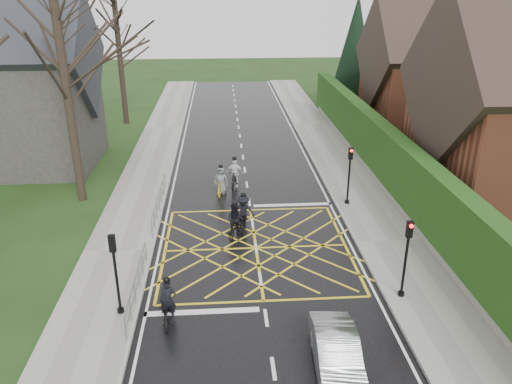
{
  "coord_description": "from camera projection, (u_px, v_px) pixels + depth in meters",
  "views": [
    {
      "loc": [
        -1.37,
        -19.35,
        10.88
      ],
      "look_at": [
        0.24,
        3.31,
        1.3
      ],
      "focal_mm": 35.0,
      "sensor_mm": 36.0,
      "label": 1
    }
  ],
  "objects": [
    {
      "name": "sidewalk_right",
      "position": [
        389.0,
        242.0,
        22.46
      ],
      "size": [
        3.0,
        80.0,
        0.15
      ],
      "primitive_type": "cube",
      "color": "gray",
      "rests_on": "ground"
    },
    {
      "name": "traffic_light_ne",
      "position": [
        349.0,
        176.0,
        25.64
      ],
      "size": [
        0.24,
        0.31,
        3.21
      ],
      "rotation": [
        0.0,
        0.0,
        3.14
      ],
      "color": "black",
      "rests_on": "ground"
    },
    {
      "name": "traffic_light_sw",
      "position": [
        116.0,
        275.0,
        16.99
      ],
      "size": [
        0.24,
        0.31,
        3.21
      ],
      "color": "black",
      "rests_on": "ground"
    },
    {
      "name": "cyclist_lead",
      "position": [
        221.0,
        184.0,
        27.55
      ],
      "size": [
        0.92,
        1.83,
        1.7
      ],
      "rotation": [
        0.0,
        0.0,
        -0.18
      ],
      "color": "#B2AE15",
      "rests_on": "ground"
    },
    {
      "name": "tree_far",
      "position": [
        117.0,
        33.0,
        38.92
      ],
      "size": [
        8.4,
        8.4,
        10.4
      ],
      "color": "black",
      "rests_on": "ground"
    },
    {
      "name": "cyclist_front",
      "position": [
        235.0,
        176.0,
        28.44
      ],
      "size": [
        1.05,
        1.89,
        1.82
      ],
      "rotation": [
        0.0,
        0.0,
        -0.23
      ],
      "color": "black",
      "rests_on": "ground"
    },
    {
      "name": "conifer",
      "position": [
        355.0,
        53.0,
        44.76
      ],
      "size": [
        4.6,
        4.6,
        10.0
      ],
      "color": "black",
      "rests_on": "ground"
    },
    {
      "name": "ground",
      "position": [
        256.0,
        248.0,
        22.1
      ],
      "size": [
        120.0,
        120.0,
        0.0
      ],
      "primitive_type": "plane",
      "color": "black",
      "rests_on": "ground"
    },
    {
      "name": "sidewalk_left",
      "position": [
        119.0,
        251.0,
        21.68
      ],
      "size": [
        3.0,
        80.0,
        0.15
      ],
      "primitive_type": "cube",
      "color": "gray",
      "rests_on": "ground"
    },
    {
      "name": "railing_south",
      "position": [
        136.0,
        281.0,
        18.27
      ],
      "size": [
        0.05,
        5.04,
        1.03
      ],
      "color": "slate",
      "rests_on": "ground"
    },
    {
      "name": "cyclist_back",
      "position": [
        235.0,
        223.0,
        22.94
      ],
      "size": [
        1.05,
        1.77,
        1.72
      ],
      "rotation": [
        0.0,
        0.0,
        -0.35
      ],
      "color": "black",
      "rests_on": "ground"
    },
    {
      "name": "railing_north",
      "position": [
        159.0,
        199.0,
        25.17
      ],
      "size": [
        0.05,
        6.04,
        1.03
      ],
      "color": "slate",
      "rests_on": "ground"
    },
    {
      "name": "tree_near",
      "position": [
        61.0,
        49.0,
        23.95
      ],
      "size": [
        9.24,
        9.24,
        11.44
      ],
      "color": "black",
      "rests_on": "ground"
    },
    {
      "name": "cyclist_mid",
      "position": [
        244.0,
        216.0,
        23.62
      ],
      "size": [
        1.14,
        1.95,
        1.84
      ],
      "rotation": [
        0.0,
        0.0,
        -0.1
      ],
      "color": "black",
      "rests_on": "ground"
    },
    {
      "name": "traffic_light_se",
      "position": [
        406.0,
        260.0,
        17.92
      ],
      "size": [
        0.24,
        0.31,
        3.21
      ],
      "rotation": [
        0.0,
        0.0,
        3.14
      ],
      "color": "black",
      "rests_on": "ground"
    },
    {
      "name": "church",
      "position": [
        20.0,
        88.0,
        30.33
      ],
      "size": [
        8.8,
        7.8,
        11.0
      ],
      "color": "#2D2B28",
      "rests_on": "ground"
    },
    {
      "name": "road",
      "position": [
        256.0,
        248.0,
        22.1
      ],
      "size": [
        9.0,
        80.0,
        0.01
      ],
      "primitive_type": "cube",
      "color": "black",
      "rests_on": "ground"
    },
    {
      "name": "hedge",
      "position": [
        389.0,
        156.0,
        27.3
      ],
      "size": [
        0.9,
        38.0,
        2.8
      ],
      "primitive_type": "cube",
      "color": "#17340E",
      "rests_on": "stone_wall"
    },
    {
      "name": "tree_mid",
      "position": [
        80.0,
        21.0,
        30.96
      ],
      "size": [
        10.08,
        10.08,
        12.48
      ],
      "color": "black",
      "rests_on": "ground"
    },
    {
      "name": "cyclist_rear",
      "position": [
        168.0,
        307.0,
        17.13
      ],
      "size": [
        0.65,
        1.8,
        1.74
      ],
      "rotation": [
        0.0,
        0.0,
        0.02
      ],
      "color": "black",
      "rests_on": "ground"
    },
    {
      "name": "car",
      "position": [
        337.0,
        355.0,
        14.87
      ],
      "size": [
        1.49,
        3.77,
        1.22
      ],
      "primitive_type": "imported",
      "rotation": [
        0.0,
        0.0,
        -0.05
      ],
      "color": "#A8AAAF",
      "rests_on": "ground"
    },
    {
      "name": "house_far",
      "position": [
        432.0,
        75.0,
        37.91
      ],
      "size": [
        9.8,
        8.8,
        10.3
      ],
      "color": "brown",
      "rests_on": "ground"
    },
    {
      "name": "stone_wall",
      "position": [
        386.0,
        185.0,
        27.98
      ],
      "size": [
        0.5,
        38.0,
        0.7
      ],
      "primitive_type": "cube",
      "color": "slate",
      "rests_on": "ground"
    }
  ]
}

